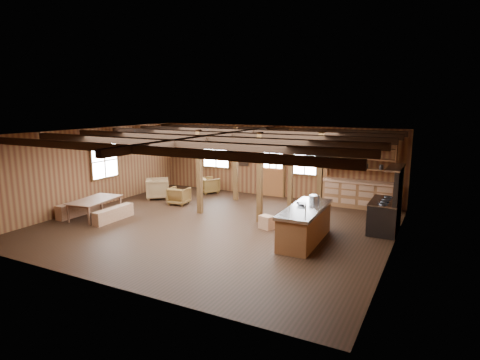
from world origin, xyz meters
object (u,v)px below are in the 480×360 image
at_px(kitchen_island, 305,224).
at_px(armchair_a, 179,196).
at_px(armchair_c, 158,189).
at_px(commercial_range, 387,211).
at_px(dining_table, 96,208).
at_px(armchair_b, 209,185).

height_order(kitchen_island, armchair_a, kitchen_island).
relative_size(kitchen_island, armchair_c, 2.92).
distance_m(kitchen_island, commercial_range, 2.64).
bearing_deg(armchair_a, dining_table, 56.57).
bearing_deg(armchair_a, commercial_range, 174.45).
relative_size(dining_table, armchair_a, 2.48).
height_order(commercial_range, armchair_b, commercial_range).
xyz_separation_m(commercial_range, armchair_a, (-7.20, -0.12, -0.31)).
height_order(kitchen_island, armchair_c, kitchen_island).
xyz_separation_m(dining_table, armchair_c, (0.10, 3.02, 0.09)).
relative_size(kitchen_island, armchair_b, 3.55).
relative_size(commercial_range, armchair_c, 2.21).
relative_size(commercial_range, armchair_b, 2.69).
height_order(kitchen_island, armchair_b, kitchen_island).
bearing_deg(dining_table, commercial_range, -79.59).
bearing_deg(armchair_c, kitchen_island, -145.96).
bearing_deg(dining_table, kitchen_island, -90.24).
relative_size(dining_table, armchair_c, 1.99).
distance_m(dining_table, armchair_a, 2.99).
distance_m(dining_table, armchair_b, 4.98).
xyz_separation_m(commercial_range, armchair_c, (-8.45, 0.24, -0.23)).
height_order(commercial_range, armchair_a, commercial_range).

